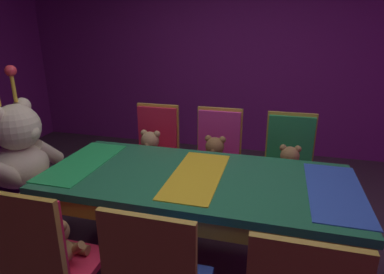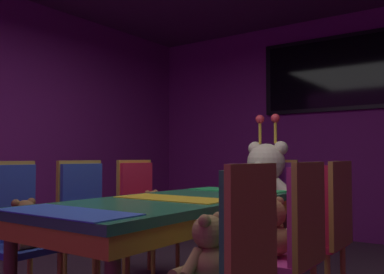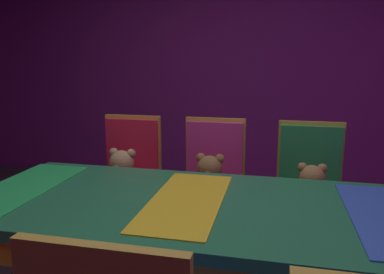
{
  "view_description": "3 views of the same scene",
  "coord_description": "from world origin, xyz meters",
  "px_view_note": "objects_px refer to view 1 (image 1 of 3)",
  "views": [
    {
      "loc": [
        -1.89,
        -0.47,
        1.66
      ],
      "look_at": [
        -0.03,
        0.02,
        1.02
      ],
      "focal_mm": 30.43,
      "sensor_mm": 36.0,
      "label": 1
    },
    {
      "loc": [
        1.73,
        -2.2,
        1.01
      ],
      "look_at": [
        0.23,
        -0.11,
        1.13
      ],
      "focal_mm": 39.98,
      "sensor_mm": 36.0,
      "label": 2
    },
    {
      "loc": [
        -1.57,
        -0.38,
        1.37
      ],
      "look_at": [
        -0.2,
        -0.07,
        1.08
      ],
      "focal_mm": 35.11,
      "sensor_mm": 36.0,
      "label": 3
    }
  ],
  "objects_px": {
    "chair_left_2": "(40,258)",
    "teddy_left_2": "(59,244)",
    "chair_right_0": "(289,159)",
    "teddy_right_2": "(150,151)",
    "banquet_table": "(197,188)",
    "king_teddy_bear": "(22,153)",
    "chair_right_2": "(156,146)",
    "teddy_right_0": "(289,166)",
    "teddy_right_1": "(214,157)",
    "throne_chair": "(7,170)",
    "chair_right_1": "(218,152)"
  },
  "relations": [
    {
      "from": "chair_right_0",
      "to": "teddy_right_2",
      "type": "height_order",
      "value": "chair_right_0"
    },
    {
      "from": "chair_left_2",
      "to": "teddy_right_1",
      "type": "height_order",
      "value": "chair_left_2"
    },
    {
      "from": "throne_chair",
      "to": "chair_left_2",
      "type": "bearing_deg",
      "value": -40.25
    },
    {
      "from": "banquet_table",
      "to": "king_teddy_bear",
      "type": "height_order",
      "value": "king_teddy_bear"
    },
    {
      "from": "banquet_table",
      "to": "throne_chair",
      "type": "distance_m",
      "value": 1.54
    },
    {
      "from": "throne_chair",
      "to": "teddy_left_2",
      "type": "bearing_deg",
      "value": -34.92
    },
    {
      "from": "chair_right_1",
      "to": "throne_chair",
      "type": "relative_size",
      "value": 1.0
    },
    {
      "from": "chair_right_1",
      "to": "teddy_right_2",
      "type": "relative_size",
      "value": 2.81
    },
    {
      "from": "chair_right_0",
      "to": "king_teddy_bear",
      "type": "bearing_deg",
      "value": -67.54
    },
    {
      "from": "chair_right_0",
      "to": "throne_chair",
      "type": "bearing_deg",
      "value": -69.18
    },
    {
      "from": "teddy_left_2",
      "to": "chair_right_2",
      "type": "bearing_deg",
      "value": 0.97
    },
    {
      "from": "banquet_table",
      "to": "chair_right_2",
      "type": "height_order",
      "value": "chair_right_2"
    },
    {
      "from": "chair_left_2",
      "to": "throne_chair",
      "type": "distance_m",
      "value": 1.26
    },
    {
      "from": "chair_right_2",
      "to": "throne_chair",
      "type": "relative_size",
      "value": 1.0
    },
    {
      "from": "banquet_table",
      "to": "teddy_right_1",
      "type": "height_order",
      "value": "teddy_right_1"
    },
    {
      "from": "banquet_table",
      "to": "chair_left_2",
      "type": "height_order",
      "value": "chair_left_2"
    },
    {
      "from": "teddy_right_0",
      "to": "throne_chair",
      "type": "distance_m",
      "value": 2.25
    },
    {
      "from": "chair_right_0",
      "to": "teddy_right_2",
      "type": "bearing_deg",
      "value": -83.25
    },
    {
      "from": "teddy_left_2",
      "to": "chair_right_2",
      "type": "xyz_separation_m",
      "value": [
        1.49,
        0.03,
        0.02
      ]
    },
    {
      "from": "throne_chair",
      "to": "king_teddy_bear",
      "type": "relative_size",
      "value": 1.04
    },
    {
      "from": "teddy_right_0",
      "to": "teddy_right_2",
      "type": "relative_size",
      "value": 0.92
    },
    {
      "from": "king_teddy_bear",
      "to": "chair_right_1",
      "type": "bearing_deg",
      "value": 31.46
    },
    {
      "from": "chair_right_2",
      "to": "king_teddy_bear",
      "type": "distance_m",
      "value": 1.13
    },
    {
      "from": "teddy_right_2",
      "to": "chair_left_2",
      "type": "bearing_deg",
      "value": 0.98
    },
    {
      "from": "banquet_table",
      "to": "teddy_left_2",
      "type": "distance_m",
      "value": 0.89
    },
    {
      "from": "banquet_table",
      "to": "teddy_right_2",
      "type": "relative_size",
      "value": 5.76
    },
    {
      "from": "banquet_table",
      "to": "teddy_left_2",
      "type": "bearing_deg",
      "value": 139.03
    },
    {
      "from": "chair_right_0",
      "to": "teddy_right_0",
      "type": "height_order",
      "value": "chair_right_0"
    },
    {
      "from": "teddy_right_2",
      "to": "teddy_right_0",
      "type": "bearing_deg",
      "value": 89.92
    },
    {
      "from": "chair_left_2",
      "to": "teddy_right_1",
      "type": "distance_m",
      "value": 1.6
    },
    {
      "from": "chair_right_0",
      "to": "king_teddy_bear",
      "type": "relative_size",
      "value": 1.04
    },
    {
      "from": "chair_left_2",
      "to": "teddy_left_2",
      "type": "distance_m",
      "value": 0.14
    },
    {
      "from": "king_teddy_bear",
      "to": "teddy_right_0",
      "type": "bearing_deg",
      "value": 18.77
    },
    {
      "from": "teddy_right_2",
      "to": "chair_right_1",
      "type": "bearing_deg",
      "value": 104.75
    },
    {
      "from": "chair_left_2",
      "to": "banquet_table",
      "type": "bearing_deg",
      "value": -35.61
    },
    {
      "from": "chair_right_0",
      "to": "teddy_right_0",
      "type": "xyz_separation_m",
      "value": [
        -0.15,
        0.0,
        -0.01
      ]
    },
    {
      "from": "chair_right_1",
      "to": "chair_right_2",
      "type": "bearing_deg",
      "value": -89.15
    },
    {
      "from": "teddy_right_0",
      "to": "teddy_right_1",
      "type": "height_order",
      "value": "teddy_right_1"
    },
    {
      "from": "teddy_right_0",
      "to": "teddy_left_2",
      "type": "bearing_deg",
      "value": -41.49
    },
    {
      "from": "banquet_table",
      "to": "chair_right_0",
      "type": "xyz_separation_m",
      "value": [
        0.82,
        -0.6,
        -0.05
      ]
    },
    {
      "from": "teddy_right_2",
      "to": "chair_right_2",
      "type": "bearing_deg",
      "value": 180.0
    },
    {
      "from": "chair_right_0",
      "to": "king_teddy_bear",
      "type": "distance_m",
      "value": 2.14
    },
    {
      "from": "teddy_right_1",
      "to": "banquet_table",
      "type": "bearing_deg",
      "value": 1.34
    },
    {
      "from": "chair_left_2",
      "to": "chair_right_0",
      "type": "xyz_separation_m",
      "value": [
        1.63,
        -1.19,
        0.0
      ]
    },
    {
      "from": "teddy_right_1",
      "to": "teddy_right_2",
      "type": "bearing_deg",
      "value": -89.11
    },
    {
      "from": "banquet_table",
      "to": "teddy_right_0",
      "type": "relative_size",
      "value": 6.24
    },
    {
      "from": "banquet_table",
      "to": "chair_right_0",
      "type": "bearing_deg",
      "value": -36.52
    },
    {
      "from": "chair_right_1",
      "to": "king_teddy_bear",
      "type": "relative_size",
      "value": 1.04
    },
    {
      "from": "teddy_left_2",
      "to": "teddy_right_2",
      "type": "height_order",
      "value": "teddy_right_2"
    },
    {
      "from": "chair_left_2",
      "to": "teddy_right_2",
      "type": "relative_size",
      "value": 2.81
    }
  ]
}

